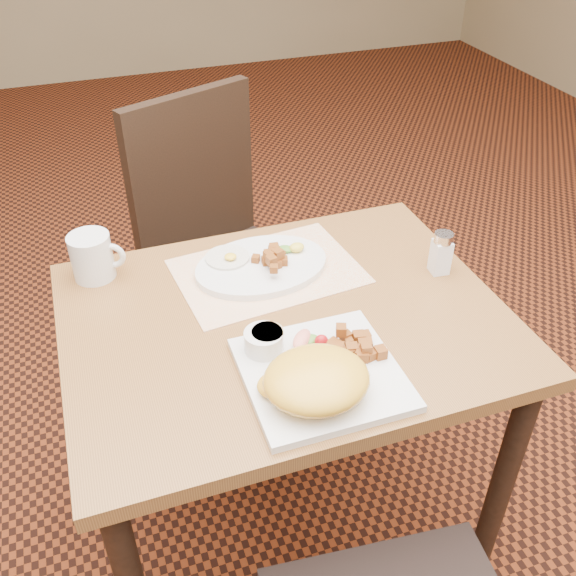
# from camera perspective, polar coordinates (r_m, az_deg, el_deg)

# --- Properties ---
(ground) EXTENTS (8.00, 8.00, 0.00)m
(ground) POSITION_cam_1_polar(r_m,az_deg,el_deg) (1.89, -0.17, -20.48)
(ground) COLOR black
(ground) RESTS_ON ground
(table) EXTENTS (0.90, 0.70, 0.75)m
(table) POSITION_cam_1_polar(r_m,az_deg,el_deg) (1.39, -0.21, -5.94)
(table) COLOR brown
(table) RESTS_ON ground
(chair_far) EXTENTS (0.55, 0.56, 0.97)m
(chair_far) POSITION_cam_1_polar(r_m,az_deg,el_deg) (1.95, -6.13, 4.00)
(chair_far) COLOR black
(chair_far) RESTS_ON ground
(placemat) EXTENTS (0.43, 0.32, 0.00)m
(placemat) POSITION_cam_1_polar(r_m,az_deg,el_deg) (1.45, -1.82, 1.49)
(placemat) COLOR white
(placemat) RESTS_ON table
(plate_square) EXTENTS (0.28, 0.28, 0.02)m
(plate_square) POSITION_cam_1_polar(r_m,az_deg,el_deg) (1.18, 2.97, -7.64)
(plate_square) COLOR silver
(plate_square) RESTS_ON table
(plate_oval) EXTENTS (0.32, 0.25, 0.02)m
(plate_oval) POSITION_cam_1_polar(r_m,az_deg,el_deg) (1.45, -2.38, 1.96)
(plate_oval) COLOR silver
(plate_oval) RESTS_ON placemat
(hollandaise_mound) EXTENTS (0.19, 0.17, 0.07)m
(hollandaise_mound) POSITION_cam_1_polar(r_m,az_deg,el_deg) (1.11, 2.45, -8.20)
(hollandaise_mound) COLOR yellow
(hollandaise_mound) RESTS_ON plate_square
(ramekin) EXTENTS (0.08, 0.07, 0.04)m
(ramekin) POSITION_cam_1_polar(r_m,az_deg,el_deg) (1.21, -2.15, -4.66)
(ramekin) COLOR silver
(ramekin) RESTS_ON plate_square
(garnish_sq) EXTENTS (0.08, 0.07, 0.03)m
(garnish_sq) POSITION_cam_1_polar(r_m,az_deg,el_deg) (1.22, 1.77, -4.61)
(garnish_sq) COLOR #387223
(garnish_sq) RESTS_ON plate_square
(fried_egg) EXTENTS (0.10, 0.10, 0.02)m
(fried_egg) POSITION_cam_1_polar(r_m,az_deg,el_deg) (1.46, -5.37, 2.73)
(fried_egg) COLOR white
(fried_egg) RESTS_ON plate_oval
(garnish_ov) EXTENTS (0.07, 0.05, 0.02)m
(garnish_ov) POSITION_cam_1_polar(r_m,az_deg,el_deg) (1.48, 0.37, 3.58)
(garnish_ov) COLOR #387223
(garnish_ov) RESTS_ON plate_oval
(salt_shaker) EXTENTS (0.05, 0.05, 0.10)m
(salt_shaker) POSITION_cam_1_polar(r_m,az_deg,el_deg) (1.46, 13.46, 3.11)
(salt_shaker) COLOR white
(salt_shaker) RESTS_ON table
(coffee_mug) EXTENTS (0.12, 0.09, 0.10)m
(coffee_mug) POSITION_cam_1_polar(r_m,az_deg,el_deg) (1.47, -16.96, 2.70)
(coffee_mug) COLOR silver
(coffee_mug) RESTS_ON table
(home_fries_sq) EXTENTS (0.10, 0.11, 0.04)m
(home_fries_sq) POSITION_cam_1_polar(r_m,az_deg,el_deg) (1.21, 6.12, -5.18)
(home_fries_sq) COLOR #914B17
(home_fries_sq) RESTS_ON plate_square
(home_fries_ov) EXTENTS (0.08, 0.11, 0.04)m
(home_fries_ov) POSITION_cam_1_polar(r_m,az_deg,el_deg) (1.43, -1.36, 2.75)
(home_fries_ov) COLOR #914B17
(home_fries_ov) RESTS_ON plate_oval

